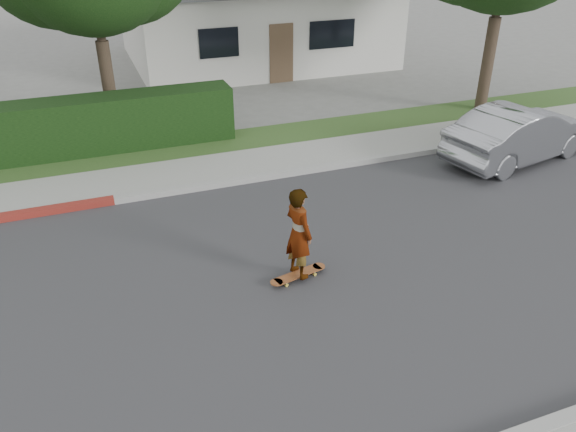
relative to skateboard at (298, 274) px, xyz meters
The scene contains 9 objects.
ground 3.71m from the skateboard, behind, with size 120.00×120.00×0.00m, color slate.
road 3.71m from the skateboard, behind, with size 60.00×8.00×0.01m, color #2D2D30.
curb_far 5.52m from the skateboard, 132.21° to the left, with size 60.00×0.20×0.15m, color #9E9E99.
sidewalk_far 6.22m from the skateboard, 126.63° to the left, with size 60.00×1.60×0.12m, color gray.
planting_strip 7.57m from the skateboard, 119.38° to the left, with size 60.00×1.60×0.10m, color #2D4C1E.
house 16.67m from the skateboard, 74.99° to the left, with size 10.60×8.60×4.30m.
skateboard is the anchor object (origin of this frame).
skateboarder 0.84m from the skateboard, ahead, with size 0.60×0.39×1.64m, color white.
car_silver 7.80m from the skateboard, 22.49° to the left, with size 1.48×4.25×1.40m, color #A2A4A9.
Camera 1 is at (0.69, -7.46, 5.68)m, focal length 35.00 mm.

